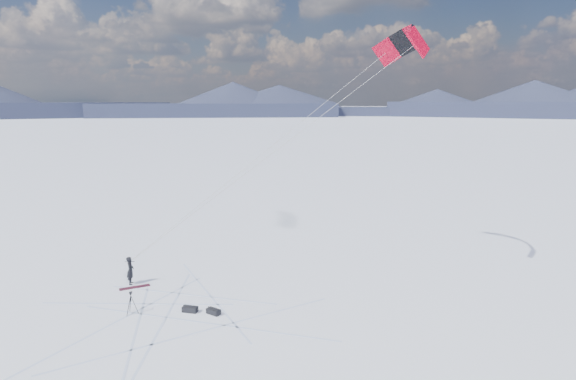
{
  "coord_description": "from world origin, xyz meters",
  "views": [
    {
      "loc": [
        8.0,
        -22.16,
        10.39
      ],
      "look_at": [
        6.88,
        4.88,
        5.35
      ],
      "focal_mm": 30.0,
      "sensor_mm": 36.0,
      "label": 1
    }
  ],
  "objects_px": {
    "gear_bag_a": "(190,309)",
    "snowkiter": "(131,284)",
    "gear_bag_b": "(213,311)",
    "snowboard": "(135,287)",
    "tripod": "(131,299)"
  },
  "relations": [
    {
      "from": "gear_bag_b",
      "to": "snowkiter",
      "type": "bearing_deg",
      "value": 177.68
    },
    {
      "from": "gear_bag_a",
      "to": "snowkiter",
      "type": "bearing_deg",
      "value": 151.14
    },
    {
      "from": "snowkiter",
      "to": "gear_bag_b",
      "type": "distance_m",
      "value": 6.68
    },
    {
      "from": "snowkiter",
      "to": "snowboard",
      "type": "distance_m",
      "value": 0.68
    },
    {
      "from": "tripod",
      "to": "gear_bag_a",
      "type": "distance_m",
      "value": 2.92
    },
    {
      "from": "snowboard",
      "to": "gear_bag_b",
      "type": "height_order",
      "value": "gear_bag_b"
    },
    {
      "from": "gear_bag_a",
      "to": "gear_bag_b",
      "type": "height_order",
      "value": "gear_bag_a"
    },
    {
      "from": "snowkiter",
      "to": "gear_bag_a",
      "type": "height_order",
      "value": "snowkiter"
    },
    {
      "from": "gear_bag_a",
      "to": "gear_bag_b",
      "type": "distance_m",
      "value": 1.23
    },
    {
      "from": "tripod",
      "to": "gear_bag_a",
      "type": "height_order",
      "value": "tripod"
    },
    {
      "from": "tripod",
      "to": "gear_bag_b",
      "type": "distance_m",
      "value": 4.1
    },
    {
      "from": "snowkiter",
      "to": "snowboard",
      "type": "height_order",
      "value": "snowkiter"
    },
    {
      "from": "snowkiter",
      "to": "snowboard",
      "type": "relative_size",
      "value": 0.98
    },
    {
      "from": "snowkiter",
      "to": "gear_bag_b",
      "type": "relative_size",
      "value": 2.07
    },
    {
      "from": "snowkiter",
      "to": "gear_bag_a",
      "type": "bearing_deg",
      "value": -143.36
    }
  ]
}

